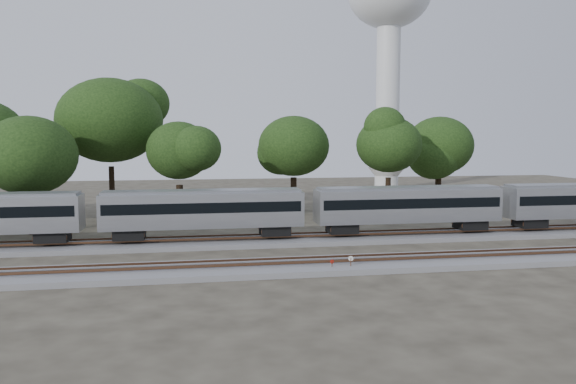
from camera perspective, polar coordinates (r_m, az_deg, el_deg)
name	(u,v)px	position (r m, az deg, el deg)	size (l,w,h in m)	color
ground	(242,259)	(43.13, -4.75, -6.79)	(160.00, 160.00, 0.00)	#383328
track_far	(235,242)	(48.94, -5.38, -5.05)	(160.00, 5.00, 0.73)	slate
track_near	(247,268)	(39.20, -4.22, -7.75)	(160.00, 5.00, 0.73)	slate
train	(310,206)	(49.43, 2.27, -1.46)	(106.90, 3.05, 4.49)	#B4B7BC
switch_stand_red	(332,264)	(38.81, 4.49, -7.33)	(0.27, 0.14, 0.91)	#512D19
switch_stand_white	(351,262)	(39.15, 6.40, -7.04)	(0.35, 0.11, 1.10)	#512D19
switch_lever	(351,270)	(39.21, 6.37, -7.85)	(0.50, 0.30, 0.30)	#512D19
water_tower	(389,18)	(99.79, 10.24, 17.01)	(14.15, 14.15, 39.16)	silver
tree_2	(29,156)	(58.04, -24.80, 3.38)	(7.64, 7.64, 10.77)	black
tree_3	(110,121)	(65.54, -17.64, 6.93)	(11.21, 11.21, 15.80)	black
tree_4	(179,151)	(59.73, -11.03, 4.14)	(7.93, 7.93, 11.19)	black
tree_5	(294,146)	(66.88, 0.57, 4.67)	(8.25, 8.25, 11.64)	black
tree_6	(389,145)	(66.30, 10.20, 4.74)	(8.45, 8.45, 11.92)	black
tree_7	(439,146)	(75.81, 15.11, 4.55)	(8.19, 8.19, 11.55)	black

